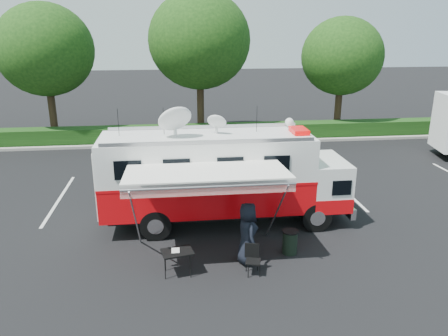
{
  "coord_description": "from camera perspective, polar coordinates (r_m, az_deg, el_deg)",
  "views": [
    {
      "loc": [
        -1.76,
        -14.27,
        6.72
      ],
      "look_at": [
        0.0,
        0.5,
        1.9
      ],
      "focal_mm": 35.0,
      "sensor_mm": 36.0,
      "label": 1
    }
  ],
  "objects": [
    {
      "name": "ground_plane",
      "position": [
        15.87,
        0.21,
        -7.1
      ],
      "size": [
        120.0,
        120.0,
        0.0
      ],
      "primitive_type": "plane",
      "color": "black",
      "rests_on": "ground"
    },
    {
      "name": "folding_chair",
      "position": [
        12.66,
        3.74,
        -11.45
      ],
      "size": [
        0.51,
        0.53,
        0.87
      ],
      "color": "black",
      "rests_on": "ground_plane"
    },
    {
      "name": "back_border",
      "position": [
        27.38,
        -0.71,
        14.36
      ],
      "size": [
        60.0,
        6.14,
        8.87
      ],
      "color": "#9E998E",
      "rests_on": "ground_plane"
    },
    {
      "name": "person",
      "position": [
        13.4,
        3.0,
        -12.17
      ],
      "size": [
        0.75,
        1.02,
        1.9
      ],
      "primitive_type": "imported",
      "rotation": [
        0.0,
        0.0,
        1.74
      ],
      "color": "black",
      "rests_on": "ground_plane"
    },
    {
      "name": "stall_lines",
      "position": [
        18.57,
        -2.45,
        -3.26
      ],
      "size": [
        24.12,
        5.5,
        0.01
      ],
      "color": "silver",
      "rests_on": "ground_plane"
    },
    {
      "name": "trash_bin",
      "position": [
        13.85,
        8.61,
        -9.51
      ],
      "size": [
        0.5,
        0.5,
        0.76
      ],
      "color": "black",
      "rests_on": "ground_plane"
    },
    {
      "name": "folding_table",
      "position": [
        12.54,
        -6.11,
        -10.93
      ],
      "size": [
        0.97,
        0.78,
        0.73
      ],
      "color": "black",
      "rests_on": "ground_plane"
    },
    {
      "name": "command_truck",
      "position": [
        15.2,
        -0.06,
        -1.04
      ],
      "size": [
        8.63,
        2.37,
        4.14
      ],
      "color": "black",
      "rests_on": "ground_plane"
    },
    {
      "name": "awning",
      "position": [
        12.52,
        -2.25,
        -0.97
      ],
      "size": [
        4.71,
        2.45,
        2.85
      ],
      "color": "white",
      "rests_on": "ground_plane"
    }
  ]
}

